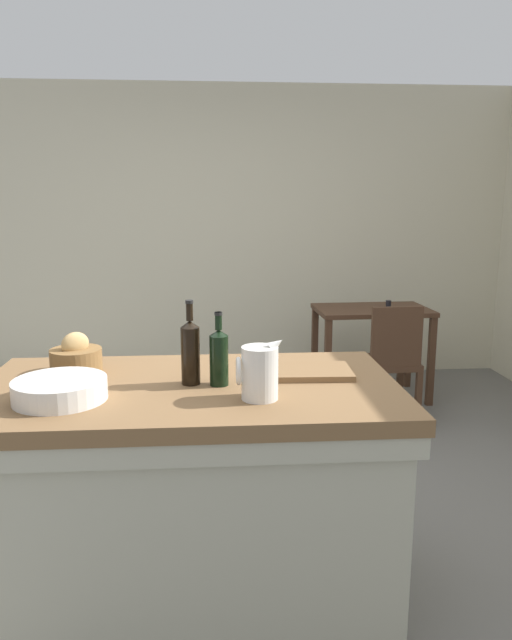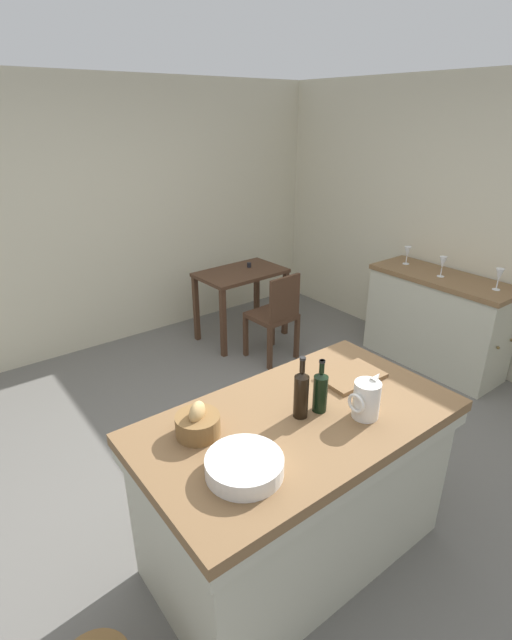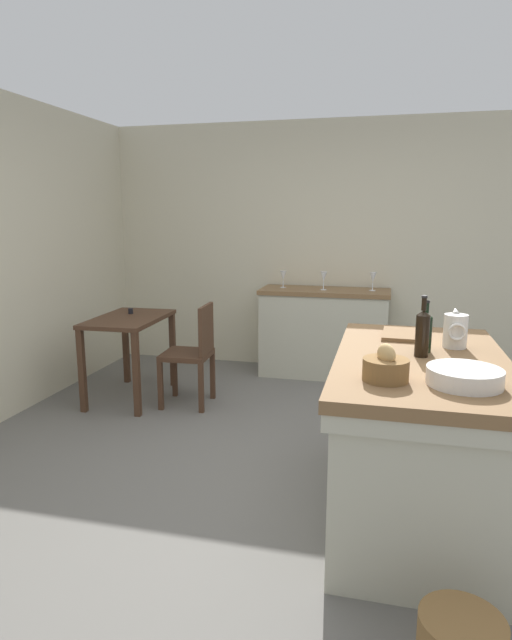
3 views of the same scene
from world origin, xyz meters
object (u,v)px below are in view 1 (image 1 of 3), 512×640
at_px(wash_bowl, 60,390).
at_px(cutting_board, 307,372).
at_px(wooden_chair, 389,360).
at_px(island_table, 192,485).
at_px(wine_bottle_dark, 219,356).
at_px(wine_bottle_amber, 190,351).
at_px(writing_desk, 372,323).
at_px(pitcher, 259,372).
at_px(bread_basket, 76,359).

height_order(wash_bowl, cutting_board, wash_bowl).
distance_m(wash_bowl, cutting_board, 0.95).
bearing_deg(wooden_chair, cutting_board, -117.12).
height_order(island_table, wine_bottle_dark, wine_bottle_dark).
height_order(wine_bottle_dark, wine_bottle_amber, wine_bottle_amber).
relative_size(wash_bowl, wine_bottle_dark, 1.15).
bearing_deg(cutting_board, wine_bottle_dark, -162.96).
height_order(island_table, wine_bottle_amber, wine_bottle_amber).
distance_m(writing_desk, cutting_board, 2.51).
relative_size(island_table, writing_desk, 1.75).
xyz_separation_m(island_table, wine_bottle_amber, (0.01, 0.00, 0.55)).
height_order(wooden_chair, pitcher, pitcher).
bearing_deg(wine_bottle_dark, island_table, 171.05).
height_order(pitcher, wine_bottle_dark, wine_bottle_dark).
bearing_deg(writing_desk, island_table, -119.79).
distance_m(writing_desk, wash_bowl, 3.16).
relative_size(writing_desk, wine_bottle_dark, 3.24).
height_order(bread_basket, wine_bottle_amber, wine_bottle_amber).
bearing_deg(pitcher, wine_bottle_dark, 129.06).
height_order(island_table, bread_basket, bread_basket).
bearing_deg(wine_bottle_amber, wine_bottle_dark, -11.54).
xyz_separation_m(writing_desk, wash_bowl, (-1.83, -2.56, 0.32)).
distance_m(island_table, writing_desk, 2.78).
bearing_deg(pitcher, island_table, 143.25).
bearing_deg(wash_bowl, writing_desk, 54.55).
xyz_separation_m(wine_bottle_dark, wine_bottle_amber, (-0.11, 0.02, 0.02)).
xyz_separation_m(wash_bowl, wine_bottle_dark, (0.56, 0.13, 0.08)).
bearing_deg(cutting_board, wooden_chair, 62.88).
bearing_deg(wine_bottle_dark, pitcher, -50.94).
bearing_deg(pitcher, wine_bottle_amber, 141.90).
bearing_deg(cutting_board, island_table, -169.04).
distance_m(island_table, pitcher, 0.61).
relative_size(island_table, wine_bottle_amber, 4.94).
xyz_separation_m(island_table, wooden_chair, (1.35, 1.80, -0.01)).
xyz_separation_m(writing_desk, bread_basket, (-1.84, -2.23, 0.34)).
distance_m(wash_bowl, wine_bottle_dark, 0.58).
bearing_deg(wine_bottle_amber, cutting_board, 10.66).
xyz_separation_m(writing_desk, pitcher, (-1.13, -2.60, 0.38)).
distance_m(wooden_chair, pitcher, 2.33).
distance_m(wooden_chair, wine_bottle_dark, 2.26).
relative_size(cutting_board, wine_bottle_amber, 1.08).
relative_size(writing_desk, wine_bottle_amber, 2.82).
xyz_separation_m(island_table, cutting_board, (0.47, 0.09, 0.43)).
bearing_deg(wash_bowl, bread_basket, 92.95).
height_order(island_table, writing_desk, island_table).
distance_m(island_table, wash_bowl, 0.66).
relative_size(pitcher, bread_basket, 1.12).
xyz_separation_m(wooden_chair, cutting_board, (-0.87, -1.70, 0.44)).
height_order(wash_bowl, bread_basket, bread_basket).
bearing_deg(bread_basket, wash_bowl, -87.05).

